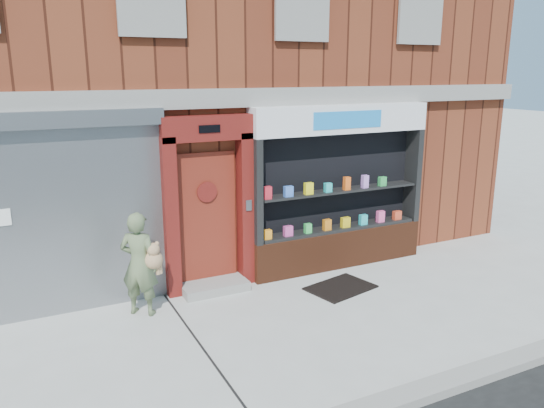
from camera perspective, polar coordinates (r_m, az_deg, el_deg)
ground at (r=7.92m, az=3.41°, el=-12.73°), size 80.00×80.00×0.00m
curb at (r=6.37m, az=13.60°, el=-19.81°), size 60.00×0.30×0.12m
building at (r=12.62m, az=-10.39°, el=15.85°), size 12.00×8.16×8.00m
shutter_bay at (r=8.28m, az=-21.88°, el=0.14°), size 3.10×0.30×3.04m
red_door_bay at (r=8.71m, az=-6.83°, el=-0.03°), size 1.52×0.58×2.90m
pharmacy_bay at (r=9.78m, az=7.20°, el=1.01°), size 3.50×0.41×3.00m
woman at (r=8.14m, az=-13.96°, el=-6.22°), size 0.69×0.65×1.59m
doormat at (r=9.14m, az=7.38°, el=-8.90°), size 1.23×0.99×0.03m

